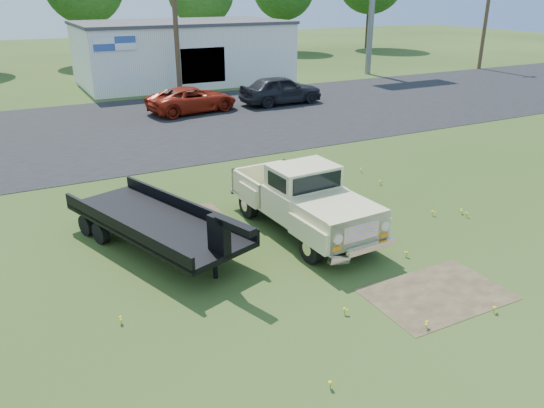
{
  "coord_description": "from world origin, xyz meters",
  "views": [
    {
      "loc": [
        -6.29,
        -10.16,
        6.16
      ],
      "look_at": [
        -0.47,
        1.0,
        1.05
      ],
      "focal_mm": 35.0,
      "sensor_mm": 36.0,
      "label": 1
    }
  ],
  "objects": [
    {
      "name": "utility_pole_east",
      "position": [
        30.0,
        22.0,
        4.6
      ],
      "size": [
        1.6,
        0.3,
        9.0
      ],
      "color": "#3F311D",
      "rests_on": "ground"
    },
    {
      "name": "commercial_building",
      "position": [
        6.0,
        26.99,
        2.1
      ],
      "size": [
        14.2,
        8.2,
        4.15
      ],
      "color": "silver",
      "rests_on": "ground"
    },
    {
      "name": "dirt_patch_b",
      "position": [
        -2.0,
        3.5,
        0.0
      ],
      "size": [
        2.2,
        1.6,
        0.01
      ],
      "primitive_type": "cube",
      "color": "#443224",
      "rests_on": "ground"
    },
    {
      "name": "utility_pole_mid",
      "position": [
        4.0,
        22.0,
        4.6
      ],
      "size": [
        1.6,
        0.3,
        9.0
      ],
      "color": "#3F311D",
      "rests_on": "ground"
    },
    {
      "name": "asphalt_lot",
      "position": [
        0.0,
        15.0,
        0.0
      ],
      "size": [
        90.0,
        14.0,
        0.02
      ],
      "primitive_type": "cube",
      "color": "black",
      "rests_on": "ground"
    },
    {
      "name": "dirt_patch_a",
      "position": [
        1.5,
        -3.0,
        0.0
      ],
      "size": [
        3.0,
        2.0,
        0.01
      ],
      "primitive_type": "cube",
      "color": "#443224",
      "rests_on": "ground"
    },
    {
      "name": "dark_sedan",
      "position": [
        8.3,
        16.72,
        0.81
      ],
      "size": [
        4.77,
        1.95,
        1.62
      ],
      "primitive_type": "imported",
      "rotation": [
        0.0,
        0.0,
        1.58
      ],
      "color": "black",
      "rests_on": "ground"
    },
    {
      "name": "red_pickup",
      "position": [
        3.05,
        16.99,
        0.67
      ],
      "size": [
        5.15,
        2.98,
        1.35
      ],
      "primitive_type": "imported",
      "rotation": [
        0.0,
        0.0,
        1.73
      ],
      "color": "maroon",
      "rests_on": "ground"
    },
    {
      "name": "flatbed_trailer",
      "position": [
        -3.24,
        2.04,
        0.82
      ],
      "size": [
        3.83,
        6.3,
        1.63
      ],
      "primitive_type": null,
      "rotation": [
        0.0,
        0.0,
        0.33
      ],
      "color": "black",
      "rests_on": "ground"
    },
    {
      "name": "ground",
      "position": [
        0.0,
        0.0,
        0.0
      ],
      "size": [
        140.0,
        140.0,
        0.0
      ],
      "primitive_type": "plane",
      "color": "#274215",
      "rests_on": "ground"
    },
    {
      "name": "vintage_pickup_truck",
      "position": [
        0.56,
        1.18,
        0.95
      ],
      "size": [
        2.32,
        5.33,
        1.9
      ],
      "primitive_type": null,
      "rotation": [
        0.0,
        0.0,
        0.05
      ],
      "color": "#CABF87",
      "rests_on": "ground"
    }
  ]
}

